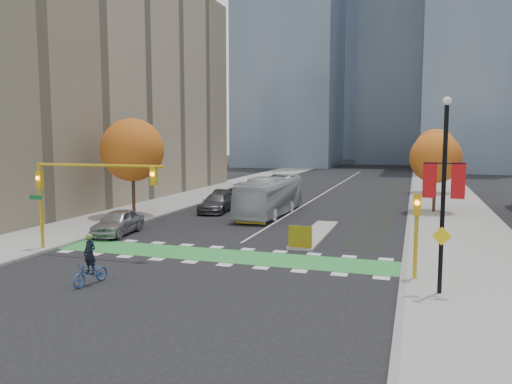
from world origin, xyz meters
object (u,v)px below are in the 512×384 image
Objects in this scene: hazard_board at (300,237)px; parked_car_c at (217,203)px; parked_car_a at (118,222)px; bus at (270,196)px; parked_car_b at (222,197)px; cyclist at (90,268)px; traffic_signal_east at (416,223)px; tree_west at (132,150)px; tree_east_far at (435,150)px; traffic_signal_west at (77,184)px; tree_east_near at (436,158)px; parked_car_d at (238,191)px; parked_car_e at (265,187)px; banner_lamppost at (444,187)px.

hazard_board is 0.25× the size of parked_car_c.
bus is at bearing 50.81° from parked_car_a.
parked_car_b reaches higher than hazard_board.
traffic_signal_east is at bearing 28.72° from cyclist.
tree_east_far is (24.50, 26.00, -0.38)m from tree_west.
traffic_signal_west reaches higher than parked_car_c.
traffic_signal_west reaches higher than parked_car_a.
tree_east_far is at bearing 75.88° from hazard_board.
parked_car_c is (-18.50, -5.17, -4.05)m from tree_east_near.
tree_east_near is at bearing 69.56° from cyclist.
traffic_signal_west is 6.50m from parked_car_a.
traffic_signal_east is at bearing -35.92° from hazard_board.
traffic_signal_west is at bearing -100.00° from parked_car_c.
bus is (6.47, 17.25, -2.39)m from traffic_signal_west.
tree_east_near is 1.73× the size of traffic_signal_east.
traffic_signal_east reaches higher than hazard_board.
traffic_signal_east is at bearing -51.04° from parked_car_d.
parked_car_c is 1.01× the size of parked_car_d.
tree_east_far is 38.64m from traffic_signal_east.
parked_car_d is at bearing -107.98° from parked_car_e.
traffic_signal_west is at bearing -93.14° from parked_car_e.
bus is 2.10× the size of parked_car_c.
cyclist is 0.47× the size of parked_car_a.
traffic_signal_west is at bearing -84.94° from parked_car_d.
parked_car_e is at bearing 103.52° from cyclist.
hazard_board is at bearing 21.55° from traffic_signal_west.
tree_west is 1.16× the size of tree_east_near.
traffic_signal_east is 0.92× the size of parked_car_b.
bus is at bearing -123.30° from tree_east_far.
parked_car_d is (-20.06, 4.83, -4.09)m from tree_east_near.
cyclist is (-15.98, -43.55, -4.45)m from tree_east_far.
hazard_board is at bearing 61.38° from cyclist.
cyclist is at bearing -160.19° from traffic_signal_east.
tree_east_near is at bearing -28.58° from parked_car_e.
hazard_board is 21.31m from parked_car_b.
banner_lamppost is 1.86× the size of parked_car_b.
tree_west is 16.09m from parked_car_d.
tree_east_far reaches higher than traffic_signal_east.
tree_west is at bearing 148.32° from banner_lamppost.
banner_lamppost is at bearing -91.17° from tree_east_near.
parked_car_a is (-13.00, 0.86, 0.06)m from hazard_board.
banner_lamppost is 15.76m from cyclist.
hazard_board is 13.03m from parked_car_a.
tree_east_near reaches higher than parked_car_c.
tree_west is 1.46× the size of parked_car_c.
traffic_signal_east reaches higher than parked_car_d.
parked_car_a is at bearing 126.39° from cyclist.
bus reaches higher than hazard_board.
tree_west is 1.84× the size of parked_car_b.
cyclist is at bearing -48.55° from traffic_signal_west.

